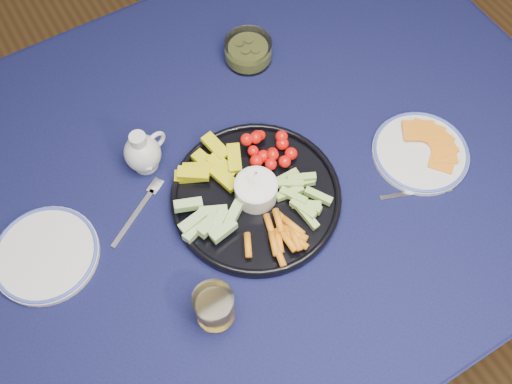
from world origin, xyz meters
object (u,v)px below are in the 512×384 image
dining_table (193,217)px  pickle_bowl (248,52)px  creamer_pitcher (143,152)px  cheese_plate (421,151)px  juice_tumbler (215,308)px  side_plate_extra (46,254)px  crudite_platter (255,195)px

dining_table → pickle_bowl: size_ratio=15.72×
creamer_pitcher → pickle_bowl: size_ratio=0.96×
cheese_plate → juice_tumbler: bearing=-171.6°
dining_table → juice_tumbler: bearing=-106.0°
pickle_bowl → cheese_plate: 0.43m
dining_table → creamer_pitcher: creamer_pitcher is taller
juice_tumbler → side_plate_extra: size_ratio=0.43×
dining_table → cheese_plate: size_ratio=8.51×
creamer_pitcher → juice_tumbler: creamer_pitcher is taller
side_plate_extra → cheese_plate: bearing=-13.7°
dining_table → pickle_bowl: 0.39m
dining_table → crudite_platter: crudite_platter is taller
dining_table → side_plate_extra: (-0.28, 0.03, 0.10)m
crudite_platter → cheese_plate: (0.34, -0.08, -0.01)m
creamer_pitcher → juice_tumbler: size_ratio=1.21×
dining_table → creamer_pitcher: size_ratio=16.39×
dining_table → crudite_platter: 0.17m
pickle_bowl → side_plate_extra: size_ratio=0.54×
dining_table → pickle_bowl: bearing=41.1°
pickle_bowl → juice_tumbler: size_ratio=1.26×
creamer_pitcher → side_plate_extra: 0.26m
side_plate_extra → pickle_bowl: bearing=21.2°
dining_table → side_plate_extra: size_ratio=8.50×
creamer_pitcher → side_plate_extra: size_ratio=0.52×
juice_tumbler → dining_table: bearing=74.0°
crudite_platter → pickle_bowl: (0.17, 0.32, 0.00)m
side_plate_extra → creamer_pitcher: bearing=19.1°
dining_table → cheese_plate: cheese_plate is taller
crudite_platter → juice_tumbler: (-0.18, -0.16, 0.02)m
creamer_pitcher → cheese_plate: 0.56m
crudite_platter → pickle_bowl: crudite_platter is taller
pickle_bowl → side_plate_extra: 0.60m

